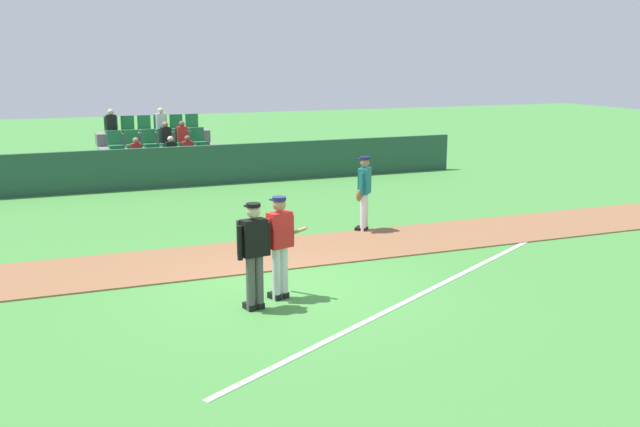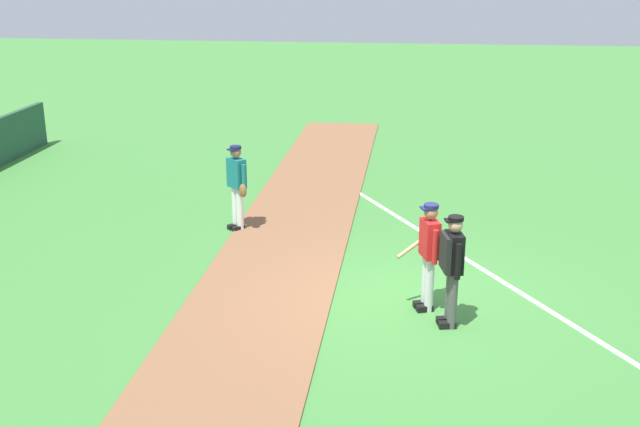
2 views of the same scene
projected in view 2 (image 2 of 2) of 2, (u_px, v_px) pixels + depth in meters
The scene contains 6 objects.
ground_plane at pixel (408, 303), 12.55m from camera, with size 80.00×80.00×0.00m, color #42843A.
infield_dirt_path at pixel (262, 295), 12.83m from camera, with size 28.00×2.37×0.03m, color brown.
foul_line_chalk at pixel (436, 240), 15.31m from camera, with size 12.00×0.10×0.01m, color white.
batter_red_jersey at pixel (429, 252), 12.05m from camera, with size 0.74×0.68×1.76m.
umpire_home_plate at pixel (452, 265), 11.48m from camera, with size 0.58×0.36×1.76m.
runner_teal_jersey at pixel (237, 185), 15.66m from camera, with size 0.54×0.52×1.76m.
Camera 2 is at (-11.53, -0.01, 5.35)m, focal length 43.32 mm.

